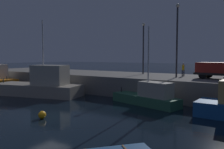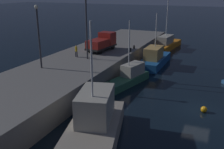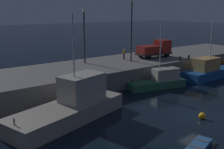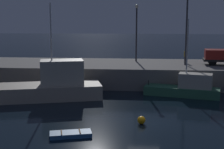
# 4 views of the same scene
# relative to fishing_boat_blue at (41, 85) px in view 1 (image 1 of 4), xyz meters

# --- Properties ---
(ground_plane) EXTENTS (320.00, 320.00, 0.00)m
(ground_plane) POSITION_rel_fishing_boat_blue_xyz_m (9.24, -6.57, -1.23)
(ground_plane) COLOR black
(pier_quay) EXTENTS (62.05, 9.96, 2.35)m
(pier_quay) POSITION_rel_fishing_boat_blue_xyz_m (9.24, 8.97, -0.06)
(pier_quay) COLOR slate
(pier_quay) RESTS_ON ground
(fishing_boat_blue) EXTENTS (11.82, 6.56, 9.13)m
(fishing_boat_blue) POSITION_rel_fishing_boat_blue_xyz_m (0.00, 0.00, 0.00)
(fishing_boat_blue) COLOR gray
(fishing_boat_blue) RESTS_ON ground
(fishing_trawler_green) EXTENTS (7.64, 3.73, 7.64)m
(fishing_trawler_green) POSITION_rel_fishing_boat_blue_xyz_m (13.50, 2.15, -0.35)
(fishing_trawler_green) COLOR #2D6647
(fishing_trawler_green) RESTS_ON ground
(mooring_buoy_near) EXTENTS (0.59, 0.59, 0.59)m
(mooring_buoy_near) POSITION_rel_fishing_boat_blue_xyz_m (9.02, -7.09, -0.93)
(mooring_buoy_near) COLOR orange
(mooring_buoy_near) RESTS_ON ground
(lamp_post_west) EXTENTS (0.44, 0.44, 7.11)m
(lamp_post_west) POSITION_rel_fishing_boat_blue_xyz_m (8.34, 11.07, 5.32)
(lamp_post_west) COLOR #38383D
(lamp_post_west) RESTS_ON pier_quay
(lamp_post_east) EXTENTS (0.44, 0.44, 8.48)m
(lamp_post_east) POSITION_rel_fishing_boat_blue_xyz_m (14.13, 8.20, 6.03)
(lamp_post_east) COLOR #38383D
(lamp_post_east) RESTS_ON pier_quay
(dockworker) EXTENTS (0.38, 0.41, 1.61)m
(dockworker) POSITION_rel_fishing_boat_blue_xyz_m (14.35, 10.01, 2.03)
(dockworker) COLOR black
(dockworker) RESTS_ON pier_quay
(bollard_east) EXTENTS (0.28, 0.28, 0.52)m
(bollard_east) POSITION_rel_fishing_boat_blue_xyz_m (-15.48, 4.54, 1.37)
(bollard_east) COLOR black
(bollard_east) RESTS_ON pier_quay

